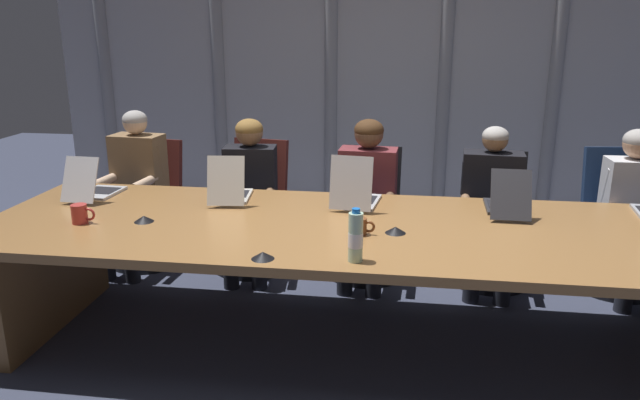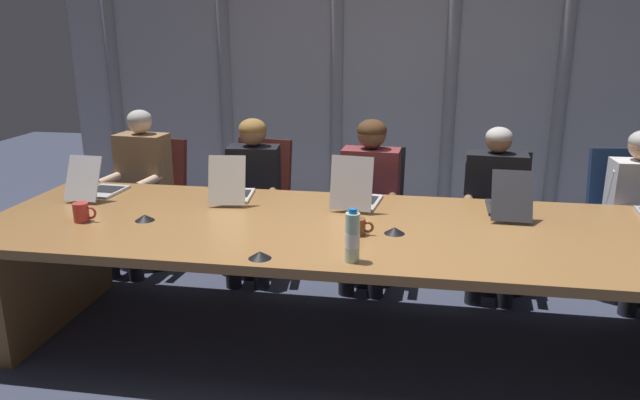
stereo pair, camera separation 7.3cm
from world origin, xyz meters
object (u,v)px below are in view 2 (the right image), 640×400
Objects in this scene: office_chair_left_end at (153,215)px; office_chair_center at (370,226)px; laptop_center at (356,196)px; person_right_mid at (494,200)px; coffee_mug_near at (82,212)px; water_bottle_primary at (352,238)px; office_chair_right_mid at (495,233)px; conference_mic_left_side at (260,255)px; office_chair_left_mid at (257,219)px; person_left_end at (138,181)px; conference_mic_right_side at (394,230)px; conference_mic_middle at (145,218)px; person_center at (369,190)px; laptop_right_mid at (508,204)px; coffee_mug_far at (359,227)px; office_chair_right_end at (623,238)px; laptop_left_mid at (232,191)px; person_left_mid at (252,187)px.

office_chair_center is (1.72, -0.00, -0.00)m from office_chair_left_end.
person_right_mid reaches higher than laptop_center.
water_bottle_primary is at bearing -12.25° from coffee_mug_near.
conference_mic_left_side is (-1.29, -1.68, 0.41)m from office_chair_right_mid.
office_chair_left_mid is 0.93m from person_left_end.
office_chair_left_mid reaches higher than conference_mic_right_side.
office_chair_left_end is at bearing -88.79° from person_right_mid.
water_bottle_primary is 2.32× the size of conference_mic_middle.
person_center reaches higher than office_chair_center.
laptop_right_mid is 2.08m from conference_mic_middle.
coffee_mug_far is (0.04, -1.28, 0.43)m from office_chair_center.
conference_mic_right_side is (0.22, -1.23, 0.40)m from office_chair_center.
laptop_center is 1.29m from office_chair_right_mid.
person_center is (-1.77, -0.16, 0.31)m from office_chair_right_end.
office_chair_left_end is 0.35m from person_left_end.
person_center reaches higher than coffee_mug_far.
person_right_mid reaches higher than laptop_right_mid.
office_chair_right_mid is 8.35× the size of conference_mic_left_side.
coffee_mug_far is (0.85, -0.52, -0.01)m from laptop_left_mid.
laptop_left_mid is 0.37× the size of person_center.
person_right_mid is 4.43× the size of water_bottle_primary.
office_chair_right_mid is 8.35× the size of conference_mic_right_side.
laptop_center is 0.36× the size of person_center.
office_chair_left_end is at bearing 136.94° from water_bottle_primary.
laptop_center is at bearing -44.59° from office_chair_right_mid.
office_chair_left_mid is 0.84× the size of person_right_mid.
office_chair_left_mid is 1.70m from conference_mic_right_side.
coffee_mug_near is (-1.50, -1.16, 0.12)m from person_center.
office_chair_right_mid is 0.97m from person_center.
office_chair_left_mid is 7.68× the size of coffee_mug_far.
person_center is at bearing 91.90° from water_bottle_primary.
laptop_center is at bearing 48.13° from person_left_mid.
office_chair_right_end is at bearing 87.91° from person_left_mid.
laptop_center is 1.22m from office_chair_left_mid.
laptop_right_mid is 0.50× the size of office_chair_right_mid.
laptop_left_mid is at bearing 13.79° from office_chair_left_mid.
office_chair_right_mid is 0.79× the size of person_center.
office_chair_left_end is at bearing -91.88° from person_center.
conference_mic_left_side is (-0.38, -1.68, 0.40)m from office_chair_center.
office_chair_left_end is 6.93× the size of coffee_mug_near.
office_chair_left_mid is at bearing 131.67° from conference_mic_right_side.
office_chair_center is at bearing 94.92° from person_left_mid.
laptop_center is 0.52m from coffee_mug_far.
conference_mic_right_side is (1.96, -1.07, 0.09)m from person_left_end.
office_chair_left_end is 8.49× the size of conference_mic_right_side.
water_bottle_primary is at bearing -52.76° from office_chair_right_end.
office_chair_center reaches higher than office_chair_right_mid.
coffee_mug_near is (0.23, -1.15, 0.12)m from person_left_end.
laptop_left_mid is at bearing -1.63° from person_left_mid.
person_left_mid reaches higher than office_chair_right_end.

